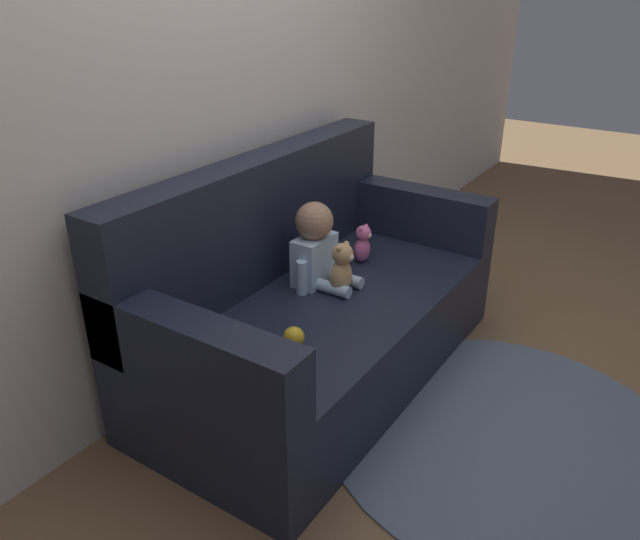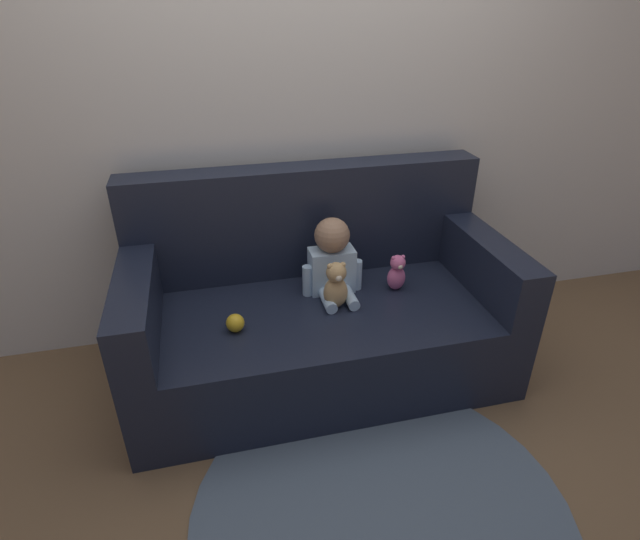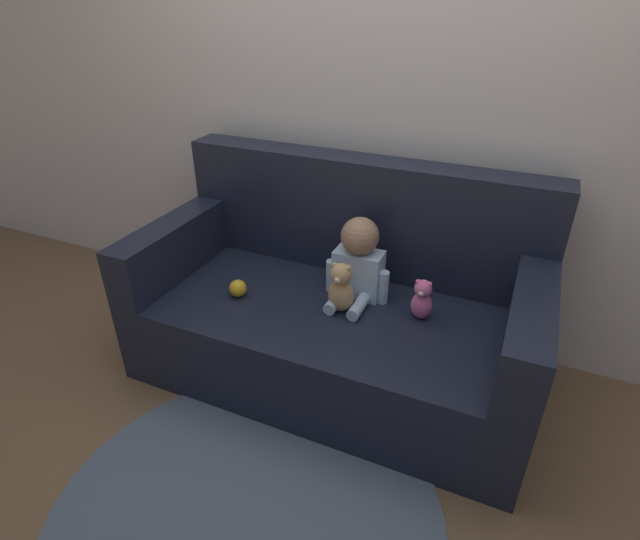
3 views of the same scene
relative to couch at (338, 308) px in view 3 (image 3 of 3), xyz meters
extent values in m
plane|color=brown|center=(0.00, -0.07, -0.33)|extent=(12.00, 12.00, 0.00)
cube|color=silver|center=(0.00, 0.47, 0.97)|extent=(8.00, 0.05, 2.60)
cube|color=black|center=(0.00, -0.07, -0.13)|extent=(1.82, 0.90, 0.41)
cube|color=black|center=(0.00, 0.29, 0.37)|extent=(1.82, 0.18, 0.57)
cube|color=black|center=(-0.83, -0.07, 0.22)|extent=(0.16, 0.90, 0.28)
cube|color=black|center=(0.83, -0.07, 0.22)|extent=(0.16, 0.90, 0.28)
cube|color=silver|center=(0.08, 0.04, 0.19)|extent=(0.22, 0.12, 0.23)
sphere|color=#A37A5B|center=(0.08, 0.04, 0.38)|extent=(0.17, 0.17, 0.17)
cylinder|color=silver|center=(0.03, -0.10, 0.11)|extent=(0.06, 0.16, 0.06)
cylinder|color=silver|center=(0.14, -0.10, 0.11)|extent=(0.06, 0.16, 0.06)
cylinder|color=silver|center=(-0.05, 0.02, 0.16)|extent=(0.05, 0.05, 0.16)
cylinder|color=silver|center=(0.21, 0.02, 0.16)|extent=(0.05, 0.05, 0.16)
ellipsoid|color=tan|center=(0.06, -0.12, 0.16)|extent=(0.12, 0.10, 0.16)
sphere|color=tan|center=(0.06, -0.12, 0.27)|extent=(0.10, 0.10, 0.10)
sphere|color=tan|center=(0.03, -0.12, 0.31)|extent=(0.03, 0.03, 0.03)
sphere|color=tan|center=(0.09, -0.12, 0.31)|extent=(0.03, 0.03, 0.03)
sphere|color=beige|center=(0.06, -0.16, 0.26)|extent=(0.03, 0.03, 0.03)
ellipsoid|color=#DB6699|center=(0.40, -0.03, 0.14)|extent=(0.09, 0.08, 0.13)
sphere|color=#DB6699|center=(0.40, -0.04, 0.23)|extent=(0.08, 0.08, 0.08)
sphere|color=#DB6699|center=(0.37, -0.04, 0.26)|extent=(0.02, 0.02, 0.02)
sphere|color=#DB6699|center=(0.42, -0.04, 0.26)|extent=(0.02, 0.02, 0.02)
sphere|color=beige|center=(0.40, -0.07, 0.23)|extent=(0.03, 0.03, 0.03)
sphere|color=gold|center=(-0.42, -0.20, 0.12)|extent=(0.08, 0.08, 0.08)
cylinder|color=slate|center=(0.02, -0.93, -0.33)|extent=(1.44, 1.44, 0.01)
camera|label=1|loc=(-2.07, -1.41, 1.39)|focal=35.00mm
camera|label=2|loc=(-0.49, -2.06, 1.39)|focal=28.00mm
camera|label=3|loc=(0.73, -1.85, 1.35)|focal=28.00mm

